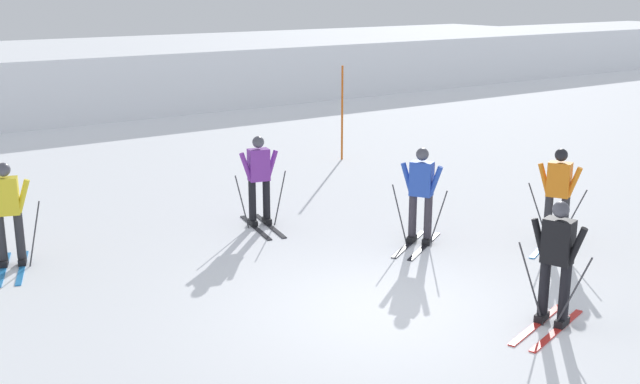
# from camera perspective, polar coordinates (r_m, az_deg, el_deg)

# --- Properties ---
(ground_plane) EXTENTS (120.00, 120.00, 0.00)m
(ground_plane) POSITION_cam_1_polar(r_m,az_deg,el_deg) (10.94, 4.85, -8.69)
(ground_plane) COLOR white
(far_snow_ridge) EXTENTS (80.00, 6.35, 2.14)m
(far_snow_ridge) POSITION_cam_1_polar(r_m,az_deg,el_deg) (28.78, -21.85, 7.32)
(far_snow_ridge) COLOR white
(far_snow_ridge) RESTS_ON ground
(skier_black) EXTENTS (1.64, 0.97, 1.71)m
(skier_black) POSITION_cam_1_polar(r_m,az_deg,el_deg) (10.59, 17.06, -4.82)
(skier_black) COLOR red
(skier_black) RESTS_ON ground
(skier_purple) EXTENTS (0.99, 1.64, 1.71)m
(skier_purple) POSITION_cam_1_polar(r_m,az_deg,el_deg) (14.41, -4.52, 1.02)
(skier_purple) COLOR black
(skier_purple) RESTS_ON ground
(skier_yellow) EXTENTS (0.96, 1.63, 1.71)m
(skier_yellow) POSITION_cam_1_polar(r_m,az_deg,el_deg) (13.23, -22.08, -1.16)
(skier_yellow) COLOR #237AC6
(skier_yellow) RESTS_ON ground
(skier_blue) EXTENTS (1.57, 1.12, 1.71)m
(skier_blue) POSITION_cam_1_polar(r_m,az_deg,el_deg) (13.47, 7.51, 0.12)
(skier_blue) COLOR black
(skier_blue) RESTS_ON ground
(skier_orange) EXTENTS (1.60, 1.02, 1.71)m
(skier_orange) POSITION_cam_1_polar(r_m,az_deg,el_deg) (13.92, 17.21, 0.05)
(skier_orange) COLOR #237AC6
(skier_orange) RESTS_ON ground
(trail_marker_pole) EXTENTS (0.05, 0.05, 2.43)m
(trail_marker_pole) POSITION_cam_1_polar(r_m,az_deg,el_deg) (19.92, 1.65, 5.84)
(trail_marker_pole) COLOR #C65614
(trail_marker_pole) RESTS_ON ground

